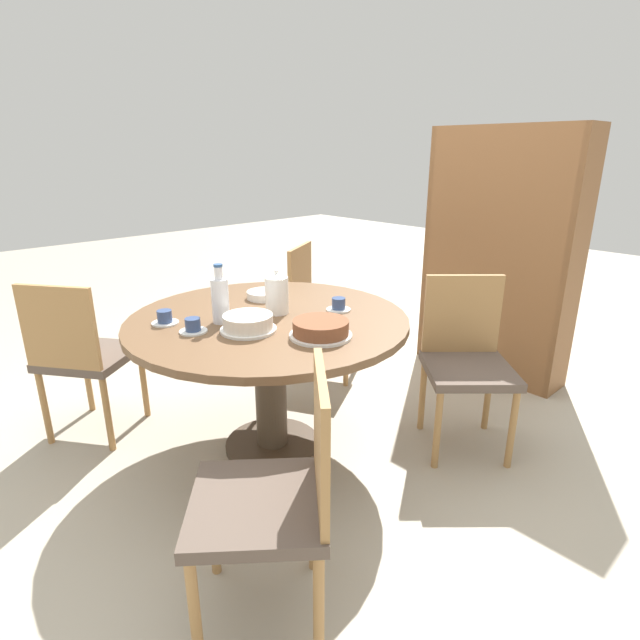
% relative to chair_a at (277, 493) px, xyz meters
% --- Properties ---
extents(ground_plane, '(14.00, 14.00, 0.00)m').
position_rel_chair_a_xyz_m(ground_plane, '(-0.80, 0.59, -0.48)').
color(ground_plane, '#B2A893').
extents(dining_table, '(1.35, 1.35, 0.72)m').
position_rel_chair_a_xyz_m(dining_table, '(-0.80, 0.59, 0.11)').
color(dining_table, '#473828').
rests_on(dining_table, ground_plane).
extents(chair_a, '(0.59, 0.59, 0.88)m').
position_rel_chair_a_xyz_m(chair_a, '(0.00, 0.00, 0.00)').
color(chair_a, '#A87A47').
rests_on(chair_a, ground_plane).
extents(chair_b, '(0.59, 0.59, 0.88)m').
position_rel_chair_a_xyz_m(chair_b, '(-0.16, 1.36, 0.00)').
color(chair_b, '#A87A47').
rests_on(chair_b, ground_plane).
extents(chair_c, '(0.57, 0.57, 0.88)m').
position_rel_chair_a_xyz_m(chair_c, '(-1.33, 1.44, 0.00)').
color(chair_c, '#A87A47').
rests_on(chair_c, ground_plane).
extents(chair_d, '(0.59, 0.59, 0.88)m').
position_rel_chair_a_xyz_m(chair_d, '(-1.57, -0.04, 0.00)').
color(chair_d, '#A87A47').
rests_on(chair_d, ground_plane).
extents(bookshelf, '(1.00, 0.28, 1.63)m').
position_rel_chair_a_xyz_m(bookshelf, '(-0.52, 2.29, 0.33)').
color(bookshelf, brown).
rests_on(bookshelf, ground_plane).
extents(coffee_pot, '(0.11, 0.11, 0.22)m').
position_rel_chair_a_xyz_m(coffee_pot, '(-0.82, 0.66, 0.34)').
color(coffee_pot, white).
rests_on(coffee_pot, dining_table).
extents(water_bottle, '(0.08, 0.08, 0.28)m').
position_rel_chair_a_xyz_m(water_bottle, '(-0.88, 0.39, 0.36)').
color(water_bottle, silver).
rests_on(water_bottle, dining_table).
extents(cake_main, '(0.27, 0.27, 0.07)m').
position_rel_chair_a_xyz_m(cake_main, '(-0.43, 0.59, 0.28)').
color(cake_main, white).
rests_on(cake_main, dining_table).
extents(cake_second, '(0.25, 0.25, 0.07)m').
position_rel_chair_a_xyz_m(cake_second, '(-0.70, 0.41, 0.28)').
color(cake_second, white).
rests_on(cake_second, dining_table).
extents(cup_a, '(0.12, 0.12, 0.06)m').
position_rel_chair_a_xyz_m(cup_a, '(-0.64, 0.91, 0.27)').
color(cup_a, silver).
rests_on(cup_a, dining_table).
extents(cup_b, '(0.12, 0.12, 0.06)m').
position_rel_chair_a_xyz_m(cup_b, '(-1.05, 0.19, 0.27)').
color(cup_b, silver).
rests_on(cup_b, dining_table).
extents(cup_c, '(0.12, 0.12, 0.06)m').
position_rel_chair_a_xyz_m(cup_c, '(-0.86, 0.23, 0.27)').
color(cup_c, silver).
rests_on(cup_c, dining_table).
extents(plate_stack, '(0.19, 0.19, 0.04)m').
position_rel_chair_a_xyz_m(plate_stack, '(-1.06, 0.78, 0.26)').
color(plate_stack, white).
rests_on(plate_stack, dining_table).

